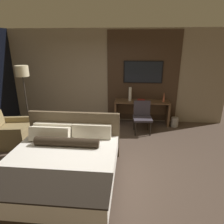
% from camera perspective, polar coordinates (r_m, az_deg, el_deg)
% --- Properties ---
extents(ground_plane, '(16.00, 16.00, 0.00)m').
position_cam_1_polar(ground_plane, '(4.33, -5.67, -14.38)').
color(ground_plane, '#4C3D33').
extents(wall_back_tv_panel, '(7.20, 0.09, 2.80)m').
position_cam_1_polar(wall_back_tv_panel, '(6.24, -0.31, 10.02)').
color(wall_back_tv_panel, gray).
rests_on(wall_back_tv_panel, ground_plane).
extents(bed, '(1.96, 2.09, 1.00)m').
position_cam_1_polar(bed, '(3.80, -14.37, -14.74)').
color(bed, '#33281E').
rests_on(bed, ground_plane).
extents(desk, '(1.64, 0.49, 0.74)m').
position_cam_1_polar(desk, '(6.17, 8.45, 1.05)').
color(desk, brown).
rests_on(desk, ground_plane).
extents(tv, '(1.16, 0.04, 0.65)m').
position_cam_1_polar(tv, '(6.12, 8.86, 11.22)').
color(tv, black).
extents(desk_chair, '(0.54, 0.53, 0.87)m').
position_cam_1_polar(desk_chair, '(5.60, 8.62, -0.65)').
color(desk_chair, '#38333D').
rests_on(desk_chair, ground_plane).
extents(armchair_by_window, '(0.99, 1.01, 0.78)m').
position_cam_1_polar(armchair_by_window, '(5.59, -27.11, -5.45)').
color(armchair_by_window, olive).
rests_on(armchair_by_window, ground_plane).
extents(floor_lamp, '(0.34, 0.34, 1.83)m').
position_cam_1_polar(floor_lamp, '(5.86, -24.15, 9.20)').
color(floor_lamp, '#282623').
rests_on(floor_lamp, ground_plane).
extents(vase_tall, '(0.09, 0.09, 0.41)m').
position_cam_1_polar(vase_tall, '(6.02, 5.20, 5.15)').
color(vase_tall, silver).
rests_on(vase_tall, desk).
extents(vase_short, '(0.07, 0.07, 0.29)m').
position_cam_1_polar(vase_short, '(6.07, 14.61, 4.15)').
color(vase_short, '#B2563D').
rests_on(vase_short, desk).
extents(book, '(0.25, 0.20, 0.03)m').
position_cam_1_polar(book, '(6.13, 8.36, 3.44)').
color(book, maroon).
rests_on(book, desk).
extents(waste_bin, '(0.22, 0.22, 0.28)m').
position_cam_1_polar(waste_bin, '(6.29, 17.46, -2.74)').
color(waste_bin, gray).
rests_on(waste_bin, ground_plane).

